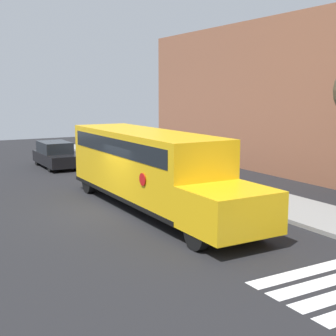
# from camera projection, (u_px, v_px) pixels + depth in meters

# --- Properties ---
(ground_plane) EXTENTS (60.00, 60.00, 0.00)m
(ground_plane) POSITION_uv_depth(u_px,v_px,m) (106.00, 212.00, 17.85)
(ground_plane) COLOR black
(sidewalk_strip) EXTENTS (44.00, 3.00, 0.15)m
(sidewalk_strip) POSITION_uv_depth(u_px,v_px,m) (241.00, 193.00, 21.01)
(sidewalk_strip) COLOR gray
(sidewalk_strip) RESTS_ON ground
(school_bus) EXTENTS (11.43, 2.57, 3.02)m
(school_bus) POSITION_uv_depth(u_px,v_px,m) (149.00, 165.00, 18.24)
(school_bus) COLOR yellow
(school_bus) RESTS_ON ground
(parked_car) EXTENTS (4.42, 1.77, 1.55)m
(parked_car) POSITION_uv_depth(u_px,v_px,m) (56.00, 155.00, 28.43)
(parked_car) COLOR black
(parked_car) RESTS_ON ground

